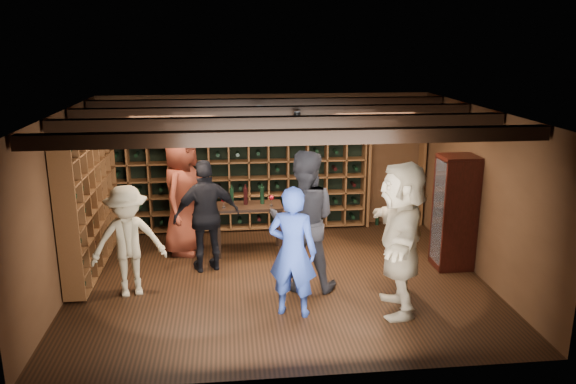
{
  "coord_description": "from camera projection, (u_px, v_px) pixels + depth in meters",
  "views": [
    {
      "loc": [
        -0.72,
        -7.68,
        3.48
      ],
      "look_at": [
        0.14,
        0.2,
        1.29
      ],
      "focal_mm": 35.0,
      "sensor_mm": 36.0,
      "label": 1
    }
  ],
  "objects": [
    {
      "name": "room_shell",
      "position": [
        279.0,
        117.0,
        7.76
      ],
      "size": [
        6.0,
        6.0,
        6.0
      ],
      "color": "#4B2E1A",
      "rests_on": "ground"
    },
    {
      "name": "man_blue_shirt",
      "position": [
        293.0,
        252.0,
        7.1
      ],
      "size": [
        0.73,
        0.6,
        1.72
      ],
      "primitive_type": "imported",
      "rotation": [
        0.0,
        0.0,
        2.8
      ],
      "color": "navy",
      "rests_on": "ground"
    },
    {
      "name": "guest_khaki",
      "position": [
        128.0,
        241.0,
        7.68
      ],
      "size": [
        1.12,
        0.81,
        1.57
      ],
      "primitive_type": "imported",
      "rotation": [
        0.0,
        0.0,
        0.24
      ],
      "color": "gray",
      "rests_on": "ground"
    },
    {
      "name": "man_grey_suit",
      "position": [
        303.0,
        221.0,
        7.85
      ],
      "size": [
        1.12,
        0.95,
        2.01
      ],
      "primitive_type": "imported",
      "rotation": [
        0.0,
        0.0,
        2.92
      ],
      "color": "black",
      "rests_on": "ground"
    },
    {
      "name": "guest_woman_black",
      "position": [
        207.0,
        216.0,
        8.5
      ],
      "size": [
        1.09,
        0.67,
        1.74
      ],
      "primitive_type": "imported",
      "rotation": [
        0.0,
        0.0,
        3.4
      ],
      "color": "black",
      "rests_on": "ground"
    },
    {
      "name": "guest_beige",
      "position": [
        401.0,
        238.0,
        7.17
      ],
      "size": [
        0.91,
        1.94,
        2.01
      ],
      "primitive_type": "imported",
      "rotation": [
        0.0,
        0.0,
        4.54
      ],
      "color": "tan",
      "rests_on": "ground"
    },
    {
      "name": "tasting_table",
      "position": [
        249.0,
        210.0,
        9.24
      ],
      "size": [
        1.1,
        0.57,
        1.1
      ],
      "rotation": [
        0.0,
        0.0,
        0.02
      ],
      "color": "black",
      "rests_on": "ground"
    },
    {
      "name": "guest_red_floral",
      "position": [
        182.0,
        195.0,
        9.17
      ],
      "size": [
        0.93,
        1.13,
        2.0
      ],
      "primitive_type": "imported",
      "rotation": [
        0.0,
        0.0,
        1.22
      ],
      "color": "maroon",
      "rests_on": "ground"
    },
    {
      "name": "wine_rack_left",
      "position": [
        90.0,
        196.0,
        8.54
      ],
      "size": [
        0.3,
        2.65,
        2.2
      ],
      "color": "brown",
      "rests_on": "ground"
    },
    {
      "name": "crate_shelf",
      "position": [
        397.0,
        144.0,
        10.42
      ],
      "size": [
        1.2,
        0.32,
        2.07
      ],
      "color": "brown",
      "rests_on": "ground"
    },
    {
      "name": "display_cabinet",
      "position": [
        454.0,
        215.0,
        8.61
      ],
      "size": [
        0.55,
        0.5,
        1.75
      ],
      "color": "black",
      "rests_on": "ground"
    },
    {
      "name": "ground",
      "position": [
        280.0,
        279.0,
        8.36
      ],
      "size": [
        6.0,
        6.0,
        0.0
      ],
      "primitive_type": "plane",
      "color": "black",
      "rests_on": "ground"
    },
    {
      "name": "wine_rack_back",
      "position": [
        239.0,
        170.0,
        10.23
      ],
      "size": [
        4.65,
        0.3,
        2.2
      ],
      "color": "brown",
      "rests_on": "ground"
    }
  ]
}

